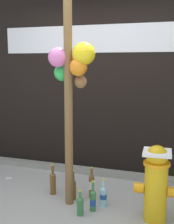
% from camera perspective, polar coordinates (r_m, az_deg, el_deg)
% --- Properties ---
extents(ground_plane, '(14.00, 14.00, 0.00)m').
position_cam_1_polar(ground_plane, '(3.41, -4.50, -19.20)').
color(ground_plane, '#9E9B93').
extents(building_wall, '(10.00, 0.21, 3.45)m').
position_cam_1_polar(building_wall, '(4.61, 3.65, 10.55)').
color(building_wall, black).
rests_on(building_wall, ground_plane).
extents(curb_strip, '(8.00, 0.12, 0.08)m').
position_cam_1_polar(curb_strip, '(4.52, 2.11, -11.25)').
color(curb_strip, gray).
rests_on(curb_strip, ground_plane).
extents(memorial_post, '(0.53, 0.46, 3.05)m').
position_cam_1_polar(memorial_post, '(3.37, -3.25, 11.28)').
color(memorial_post, brown).
rests_on(memorial_post, ground_plane).
extents(fire_hydrant, '(0.45, 0.30, 0.80)m').
position_cam_1_polar(fire_hydrant, '(3.26, 12.85, -12.65)').
color(fire_hydrant, gold).
rests_on(fire_hydrant, ground_plane).
extents(bottle_0, '(0.07, 0.07, 0.36)m').
position_cam_1_polar(bottle_0, '(3.75, -2.62, -14.08)').
color(bottle_0, brown).
rests_on(bottle_0, ground_plane).
extents(bottle_1, '(0.07, 0.07, 0.29)m').
position_cam_1_polar(bottle_1, '(3.41, -1.29, -17.09)').
color(bottle_1, '#337038').
rests_on(bottle_1, ground_plane).
extents(bottle_2, '(0.07, 0.07, 0.33)m').
position_cam_1_polar(bottle_2, '(3.92, -2.84, -13.06)').
color(bottle_2, silver).
rests_on(bottle_2, ground_plane).
extents(bottle_3, '(0.08, 0.08, 0.33)m').
position_cam_1_polar(bottle_3, '(3.59, 3.08, -15.40)').
color(bottle_3, '#93CCE0').
rests_on(bottle_3, ground_plane).
extents(bottle_4, '(0.07, 0.07, 0.39)m').
position_cam_1_polar(bottle_4, '(3.89, -6.42, -12.96)').
color(bottle_4, brown).
rests_on(bottle_4, ground_plane).
extents(bottle_5, '(0.07, 0.07, 0.38)m').
position_cam_1_polar(bottle_5, '(3.78, 0.86, -13.54)').
color(bottle_5, brown).
rests_on(bottle_5, ground_plane).
extents(bottle_6, '(0.07, 0.07, 0.35)m').
position_cam_1_polar(bottle_6, '(3.49, 1.12, -16.17)').
color(bottle_6, '#337038').
rests_on(bottle_6, ground_plane).
extents(litter_1, '(0.13, 0.14, 0.01)m').
position_cam_1_polar(litter_1, '(4.68, -4.49, -11.02)').
color(litter_1, '#8C99B2').
rests_on(litter_1, ground_plane).
extents(litter_2, '(0.10, 0.09, 0.01)m').
position_cam_1_polar(litter_2, '(4.55, -14.51, -11.93)').
color(litter_2, silver).
rests_on(litter_2, ground_plane).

